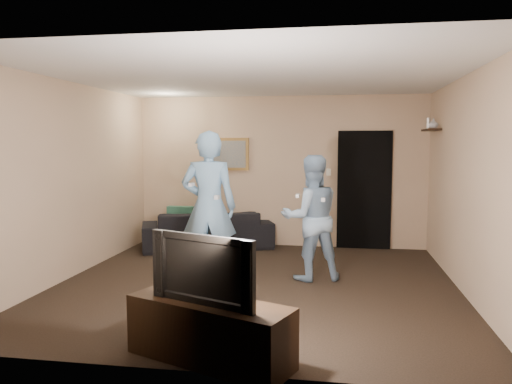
% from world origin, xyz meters
% --- Properties ---
extents(ground, '(5.00, 5.00, 0.00)m').
position_xyz_m(ground, '(0.00, 0.00, 0.00)').
color(ground, black).
rests_on(ground, ground).
extents(ceiling, '(5.00, 5.00, 0.04)m').
position_xyz_m(ceiling, '(0.00, 0.00, 2.60)').
color(ceiling, silver).
rests_on(ceiling, wall_back).
extents(wall_back, '(5.00, 0.04, 2.60)m').
position_xyz_m(wall_back, '(0.00, 2.50, 1.30)').
color(wall_back, tan).
rests_on(wall_back, ground).
extents(wall_front, '(5.00, 0.04, 2.60)m').
position_xyz_m(wall_front, '(0.00, -2.50, 1.30)').
color(wall_front, tan).
rests_on(wall_front, ground).
extents(wall_left, '(0.04, 5.00, 2.60)m').
position_xyz_m(wall_left, '(-2.50, 0.00, 1.30)').
color(wall_left, tan).
rests_on(wall_left, ground).
extents(wall_right, '(0.04, 5.00, 2.60)m').
position_xyz_m(wall_right, '(2.50, 0.00, 1.30)').
color(wall_right, tan).
rests_on(wall_right, ground).
extents(sofa, '(2.35, 1.59, 0.64)m').
position_xyz_m(sofa, '(-1.18, 2.06, 0.32)').
color(sofa, black).
rests_on(sofa, ground).
extents(throw_pillow, '(0.46, 0.17, 0.46)m').
position_xyz_m(throw_pillow, '(-1.66, 2.06, 0.48)').
color(throw_pillow, '#1B5240').
rests_on(throw_pillow, sofa).
extents(painting_frame, '(0.72, 0.05, 0.57)m').
position_xyz_m(painting_frame, '(-0.90, 2.48, 1.60)').
color(painting_frame, olive).
rests_on(painting_frame, wall_back).
extents(painting_canvas, '(0.62, 0.01, 0.47)m').
position_xyz_m(painting_canvas, '(-0.90, 2.45, 1.60)').
color(painting_canvas, slate).
rests_on(painting_canvas, painting_frame).
extents(doorway, '(0.90, 0.06, 2.00)m').
position_xyz_m(doorway, '(1.45, 2.47, 1.00)').
color(doorway, black).
rests_on(doorway, ground).
extents(light_switch, '(0.08, 0.02, 0.12)m').
position_xyz_m(light_switch, '(0.85, 2.48, 1.30)').
color(light_switch, silver).
rests_on(light_switch, wall_back).
extents(wall_shelf, '(0.20, 0.60, 0.03)m').
position_xyz_m(wall_shelf, '(2.39, 1.80, 1.99)').
color(wall_shelf, black).
rests_on(wall_shelf, wall_right).
extents(shelf_vase, '(0.14, 0.14, 0.15)m').
position_xyz_m(shelf_vase, '(2.39, 1.63, 2.08)').
color(shelf_vase, silver).
rests_on(shelf_vase, wall_shelf).
extents(shelf_figurine, '(0.06, 0.06, 0.18)m').
position_xyz_m(shelf_figurine, '(2.39, 2.05, 2.09)').
color(shelf_figurine, silver).
rests_on(shelf_figurine, wall_shelf).
extents(tv_console, '(1.48, 0.94, 0.50)m').
position_xyz_m(tv_console, '(-0.01, -2.28, 0.25)').
color(tv_console, black).
rests_on(tv_console, ground).
extents(television, '(0.96, 0.48, 0.57)m').
position_xyz_m(television, '(-0.01, -2.28, 0.78)').
color(television, black).
rests_on(television, tv_console).
extents(wii_player_left, '(0.75, 0.55, 1.95)m').
position_xyz_m(wii_player_left, '(-0.63, 0.06, 0.97)').
color(wii_player_left, '#74A2C9').
rests_on(wii_player_left, ground).
extents(wii_player_right, '(0.96, 0.85, 1.64)m').
position_xyz_m(wii_player_right, '(0.67, 0.36, 0.82)').
color(wii_player_right, '#88A9C6').
rests_on(wii_player_right, ground).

